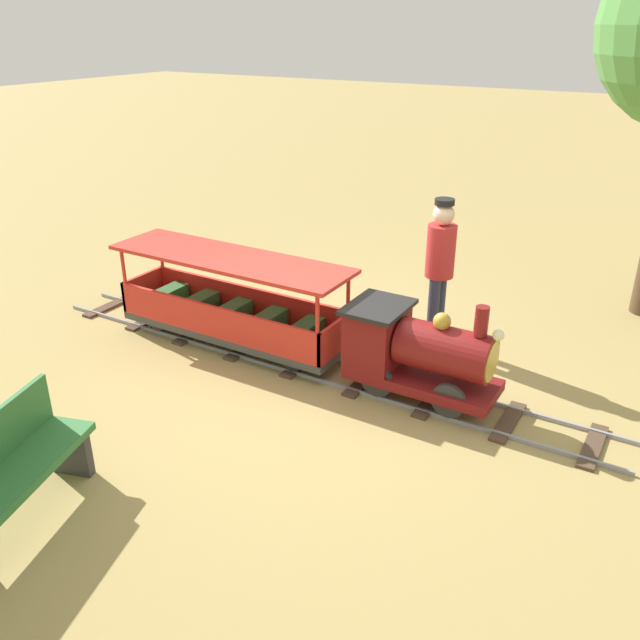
{
  "coord_description": "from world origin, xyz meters",
  "views": [
    {
      "loc": [
        5.07,
        3.08,
        3.26
      ],
      "look_at": [
        0.0,
        0.06,
        0.55
      ],
      "focal_mm": 37.08,
      "sensor_mm": 36.0,
      "label": 1
    }
  ],
  "objects_px": {
    "passenger_car": "(232,309)",
    "conductor_person": "(440,262)",
    "locomotive": "(415,350)",
    "park_bench": "(12,472)"
  },
  "relations": [
    {
      "from": "passenger_car",
      "to": "conductor_person",
      "type": "xyz_separation_m",
      "value": [
        -1.12,
        1.88,
        0.53
      ]
    },
    {
      "from": "passenger_car",
      "to": "locomotive",
      "type": "bearing_deg",
      "value": 90.0
    },
    {
      "from": "locomotive",
      "to": "passenger_car",
      "type": "height_order",
      "value": "locomotive"
    },
    {
      "from": "locomotive",
      "to": "park_bench",
      "type": "relative_size",
      "value": 1.06
    },
    {
      "from": "locomotive",
      "to": "park_bench",
      "type": "height_order",
      "value": "locomotive"
    },
    {
      "from": "park_bench",
      "to": "passenger_car",
      "type": "bearing_deg",
      "value": -171.98
    },
    {
      "from": "locomotive",
      "to": "park_bench",
      "type": "bearing_deg",
      "value": -29.52
    },
    {
      "from": "conductor_person",
      "to": "park_bench",
      "type": "xyz_separation_m",
      "value": [
        4.11,
        -1.46,
        -0.54
      ]
    },
    {
      "from": "conductor_person",
      "to": "park_bench",
      "type": "distance_m",
      "value": 4.39
    },
    {
      "from": "locomotive",
      "to": "park_bench",
      "type": "distance_m",
      "value": 3.44
    }
  ]
}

